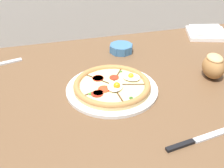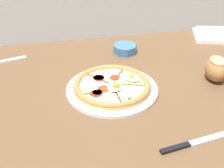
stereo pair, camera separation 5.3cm
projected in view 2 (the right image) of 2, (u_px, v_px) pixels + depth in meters
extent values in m
cube|color=brown|center=(141.00, 90.00, 1.19)|extent=(1.57, 0.97, 0.03)
cylinder|color=white|center=(112.00, 89.00, 1.15)|extent=(0.34, 0.34, 0.01)
cylinder|color=#DBB775|center=(112.00, 87.00, 1.15)|extent=(0.29, 0.29, 0.01)
cylinder|color=beige|center=(112.00, 85.00, 1.14)|extent=(0.25, 0.25, 0.00)
torus|color=#B27A42|center=(112.00, 85.00, 1.14)|extent=(0.29, 0.29, 0.02)
cube|color=#472D19|center=(99.00, 79.00, 1.18)|extent=(0.08, 0.10, 0.00)
cube|color=#472D19|center=(98.00, 90.00, 1.11)|extent=(0.12, 0.05, 0.00)
cube|color=#472D19|center=(117.00, 94.00, 1.09)|extent=(0.01, 0.12, 0.00)
cube|color=#472D19|center=(129.00, 85.00, 1.14)|extent=(0.12, 0.04, 0.00)
cube|color=#472D19|center=(118.00, 77.00, 1.19)|extent=(0.07, 0.11, 0.00)
cylinder|color=red|center=(98.00, 93.00, 1.10)|extent=(0.04, 0.04, 0.00)
cylinder|color=red|center=(99.00, 78.00, 1.18)|extent=(0.04, 0.04, 0.00)
cylinder|color=red|center=(115.00, 78.00, 1.18)|extent=(0.04, 0.04, 0.00)
cylinder|color=red|center=(104.00, 89.00, 1.12)|extent=(0.04, 0.04, 0.00)
cylinder|color=red|center=(96.00, 94.00, 1.09)|extent=(0.04, 0.04, 0.00)
cylinder|color=red|center=(99.00, 78.00, 1.18)|extent=(0.04, 0.04, 0.00)
ellipsoid|color=white|center=(115.00, 86.00, 1.12)|extent=(0.08, 0.09, 0.01)
sphere|color=orange|center=(116.00, 86.00, 1.11)|extent=(0.03, 0.03, 0.03)
ellipsoid|color=white|center=(132.00, 77.00, 1.17)|extent=(0.09, 0.09, 0.01)
sphere|color=#F4AD1E|center=(131.00, 76.00, 1.17)|extent=(0.02, 0.02, 0.02)
cylinder|color=#386B23|center=(102.00, 90.00, 1.11)|extent=(0.02, 0.02, 0.00)
cylinder|color=#2D5B1E|center=(130.00, 99.00, 1.06)|extent=(0.01, 0.01, 0.00)
cylinder|color=#2D5B1E|center=(120.00, 86.00, 1.13)|extent=(0.01, 0.01, 0.00)
cylinder|color=#477A2D|center=(112.00, 84.00, 1.14)|extent=(0.02, 0.02, 0.00)
cylinder|color=#477A2D|center=(90.00, 93.00, 1.09)|extent=(0.02, 0.02, 0.00)
cylinder|color=#2D5B1E|center=(110.00, 85.00, 1.14)|extent=(0.02, 0.02, 0.00)
cylinder|color=#477A2D|center=(122.00, 72.00, 1.22)|extent=(0.01, 0.01, 0.00)
cylinder|color=teal|center=(125.00, 49.00, 1.42)|extent=(0.10, 0.10, 0.04)
cylinder|color=beige|center=(125.00, 48.00, 1.42)|extent=(0.08, 0.08, 0.02)
cylinder|color=teal|center=(136.00, 48.00, 1.43)|extent=(0.01, 0.01, 0.03)
cylinder|color=teal|center=(131.00, 45.00, 1.46)|extent=(0.01, 0.01, 0.03)
cylinder|color=teal|center=(122.00, 44.00, 1.46)|extent=(0.01, 0.01, 0.03)
cylinder|color=teal|center=(116.00, 46.00, 1.44)|extent=(0.01, 0.01, 0.03)
cylinder|color=teal|center=(114.00, 50.00, 1.41)|extent=(0.01, 0.01, 0.03)
cylinder|color=teal|center=(119.00, 53.00, 1.39)|extent=(0.01, 0.01, 0.03)
cylinder|color=teal|center=(128.00, 53.00, 1.38)|extent=(0.01, 0.01, 0.03)
cylinder|color=teal|center=(135.00, 51.00, 1.40)|extent=(0.01, 0.01, 0.03)
cube|color=white|center=(213.00, 36.00, 1.57)|extent=(0.23, 0.21, 0.02)
cube|color=white|center=(214.00, 33.00, 1.56)|extent=(0.18, 0.16, 0.02)
ellipsoid|color=#A3703D|center=(216.00, 70.00, 1.20)|extent=(0.09, 0.12, 0.09)
ellipsoid|color=tan|center=(218.00, 61.00, 1.18)|extent=(0.07, 0.08, 0.03)
cube|color=silver|center=(10.00, 60.00, 1.36)|extent=(0.14, 0.05, 0.01)
cube|color=silver|center=(209.00, 139.00, 0.93)|extent=(0.13, 0.04, 0.01)
cube|color=black|center=(176.00, 148.00, 0.90)|extent=(0.09, 0.03, 0.01)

